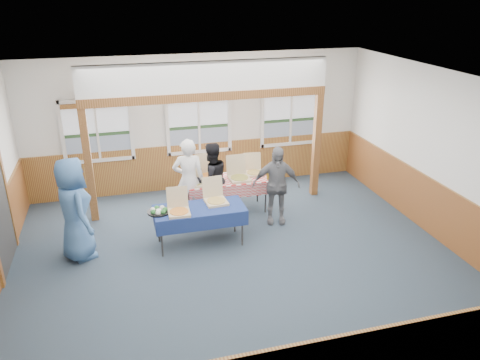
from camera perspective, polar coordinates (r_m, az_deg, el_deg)
name	(u,v)px	position (r m, az deg, el deg)	size (l,w,h in m)	color
floor	(237,258)	(8.62, -0.38, -9.55)	(8.00, 8.00, 0.00)	#273540
ceiling	(236,82)	(7.43, -0.45, 11.86)	(8.00, 8.00, 0.00)	white
wall_back	(199,123)	(11.12, -5.08, 6.94)	(8.00, 8.00, 0.00)	silver
wall_front	(325,302)	(5.00, 10.28, -14.45)	(8.00, 8.00, 0.00)	silver
wall_right	(440,156)	(9.65, 23.24, 2.69)	(8.00, 8.00, 0.00)	silver
wainscot_back	(200,165)	(11.43, -4.88, 1.83)	(7.98, 0.05, 1.10)	brown
wainscot_right	(431,206)	(10.01, 22.22, -2.98)	(0.05, 6.98, 1.10)	brown
window_left	(97,127)	(10.91, -17.07, 6.15)	(1.56, 0.10, 1.46)	white
window_mid	(199,120)	(11.06, -5.05, 7.28)	(1.56, 0.10, 1.46)	white
window_right	(291,114)	(11.67, 6.22, 8.05)	(1.56, 0.10, 1.46)	white
post_left	(89,166)	(9.97, -17.97, 1.60)	(0.15, 0.15, 2.40)	#5D3714
post_right	(316,146)	(10.86, 9.29, 4.13)	(0.15, 0.15, 2.40)	#5D3714
cross_beam	(208,96)	(9.76, -3.95, 10.16)	(5.15, 0.18, 0.18)	#5D3714
table_left	(199,211)	(8.79, -4.97, -3.76)	(1.72, 0.82, 0.76)	#2E2E2E
table_right	(227,182)	(10.04, -1.61, -0.19)	(1.91, 1.41, 0.76)	#2E2E2E
pizza_box_a	(179,210)	(8.58, -7.48, -3.60)	(0.41, 0.49, 0.43)	beige
pizza_box_b	(216,199)	(8.94, -3.00, -2.32)	(0.44, 0.52, 0.44)	beige
pizza_box_c	(193,181)	(9.77, -5.71, -0.18)	(0.45, 0.51, 0.40)	beige
pizza_box_d	(209,174)	(10.10, -3.86, 0.69)	(0.52, 0.59, 0.47)	beige
pizza_box_e	(239,176)	(9.98, -0.13, 0.48)	(0.45, 0.54, 0.47)	beige
pizza_box_f	(254,171)	(10.28, 1.73, 1.12)	(0.41, 0.49, 0.42)	beige
veggie_tray	(159,211)	(8.66, -9.87, -3.74)	(0.42, 0.42, 0.09)	black
drink_glass	(268,176)	(9.99, 3.46, 0.49)	(0.07, 0.07, 0.15)	olive
woman_white	(189,180)	(9.65, -6.26, -0.05)	(0.65, 0.43, 1.78)	white
woman_black	(211,179)	(9.88, -3.51, 0.06)	(0.78, 0.61, 1.61)	black
man_blue	(74,209)	(8.73, -19.55, -3.39)	(0.93, 0.61, 1.90)	#3D669A
person_grey	(276,185)	(9.55, 4.42, -0.65)	(0.97, 0.40, 1.65)	slate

